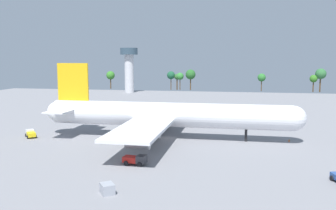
{
  "coord_description": "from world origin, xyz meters",
  "views": [
    {
      "loc": [
        18.61,
        -97.54,
        22.34
      ],
      "look_at": [
        0.0,
        0.0,
        9.46
      ],
      "focal_mm": 38.37,
      "sensor_mm": 36.0,
      "label": 1
    }
  ],
  "objects_px": {
    "cargo_container_fore": "(107,189)",
    "safety_cone_nose": "(289,140)",
    "control_tower": "(129,65)",
    "catering_truck": "(31,133)",
    "maintenance_van": "(136,159)",
    "cargo_airplane": "(167,115)"
  },
  "relations": [
    {
      "from": "cargo_airplane",
      "to": "cargo_container_fore",
      "type": "relative_size",
      "value": 22.38
    },
    {
      "from": "cargo_container_fore",
      "to": "safety_cone_nose",
      "type": "bearing_deg",
      "value": 52.14
    },
    {
      "from": "maintenance_van",
      "to": "cargo_airplane",
      "type": "bearing_deg",
      "value": 86.36
    },
    {
      "from": "cargo_airplane",
      "to": "safety_cone_nose",
      "type": "distance_m",
      "value": 34.01
    },
    {
      "from": "cargo_container_fore",
      "to": "control_tower",
      "type": "height_order",
      "value": "control_tower"
    },
    {
      "from": "catering_truck",
      "to": "safety_cone_nose",
      "type": "height_order",
      "value": "catering_truck"
    },
    {
      "from": "maintenance_van",
      "to": "control_tower",
      "type": "xyz_separation_m",
      "value": [
        -48.87,
        156.53,
        16.93
      ]
    },
    {
      "from": "catering_truck",
      "to": "control_tower",
      "type": "relative_size",
      "value": 0.18
    },
    {
      "from": "cargo_container_fore",
      "to": "safety_cone_nose",
      "type": "distance_m",
      "value": 57.23
    },
    {
      "from": "catering_truck",
      "to": "maintenance_van",
      "type": "xyz_separation_m",
      "value": [
        36.89,
        -20.29,
        0.08
      ]
    },
    {
      "from": "control_tower",
      "to": "maintenance_van",
      "type": "bearing_deg",
      "value": -72.66
    },
    {
      "from": "catering_truck",
      "to": "safety_cone_nose",
      "type": "relative_size",
      "value": 7.52
    },
    {
      "from": "catering_truck",
      "to": "safety_cone_nose",
      "type": "bearing_deg",
      "value": 6.48
    },
    {
      "from": "cargo_airplane",
      "to": "cargo_container_fore",
      "type": "distance_m",
      "value": 43.52
    },
    {
      "from": "catering_truck",
      "to": "control_tower",
      "type": "distance_m",
      "value": 137.82
    },
    {
      "from": "catering_truck",
      "to": "cargo_container_fore",
      "type": "distance_m",
      "value": 52.19
    },
    {
      "from": "cargo_airplane",
      "to": "cargo_container_fore",
      "type": "xyz_separation_m",
      "value": [
        -1.77,
        -43.09,
        -5.79
      ]
    },
    {
      "from": "maintenance_van",
      "to": "cargo_container_fore",
      "type": "height_order",
      "value": "maintenance_van"
    },
    {
      "from": "catering_truck",
      "to": "cargo_container_fore",
      "type": "bearing_deg",
      "value": -45.16
    },
    {
      "from": "safety_cone_nose",
      "to": "cargo_airplane",
      "type": "bearing_deg",
      "value": -176.42
    },
    {
      "from": "safety_cone_nose",
      "to": "catering_truck",
      "type": "bearing_deg",
      "value": -173.52
    },
    {
      "from": "catering_truck",
      "to": "safety_cone_nose",
      "type": "distance_m",
      "value": 72.39
    }
  ]
}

